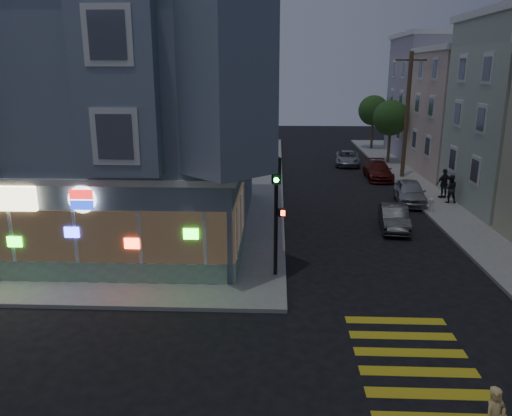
# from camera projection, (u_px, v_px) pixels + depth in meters

# --- Properties ---
(ground) EXTENTS (120.00, 120.00, 0.00)m
(ground) POSITION_uv_depth(u_px,v_px,m) (188.00, 343.00, 14.93)
(ground) COLOR black
(ground) RESTS_ON ground
(sidewalk_nw) EXTENTS (33.00, 42.00, 0.15)m
(sidewalk_nw) POSITION_uv_depth(u_px,v_px,m) (64.00, 177.00, 37.61)
(sidewalk_nw) COLOR gray
(sidewalk_nw) RESTS_ON ground
(corner_building) EXTENTS (14.60, 14.60, 11.40)m
(corner_building) POSITION_uv_depth(u_px,v_px,m) (101.00, 114.00, 24.19)
(corner_building) COLOR slate
(corner_building) RESTS_ON sidewalk_nw
(row_house_c) EXTENTS (12.00, 8.60, 9.00)m
(row_house_c) POSITION_uv_depth(u_px,v_px,m) (506.00, 115.00, 36.94)
(row_house_c) COLOR #C1AA95
(row_house_c) RESTS_ON sidewalk_ne
(row_house_d) EXTENTS (12.00, 8.60, 10.50)m
(row_house_d) POSITION_uv_depth(u_px,v_px,m) (463.00, 98.00, 45.40)
(row_house_d) COLOR #9791A0
(row_house_d) RESTS_ON sidewalk_ne
(utility_pole) EXTENTS (2.20, 0.30, 9.00)m
(utility_pole) POSITION_uv_depth(u_px,v_px,m) (407.00, 114.00, 36.25)
(utility_pole) COLOR #4C3826
(utility_pole) RESTS_ON sidewalk_ne
(street_tree_near) EXTENTS (3.00, 3.00, 5.30)m
(street_tree_near) POSITION_uv_depth(u_px,v_px,m) (391.00, 118.00, 42.25)
(street_tree_near) COLOR #4C3826
(street_tree_near) RESTS_ON sidewalk_ne
(street_tree_far) EXTENTS (3.00, 3.00, 5.30)m
(street_tree_far) POSITION_uv_depth(u_px,v_px,m) (373.00, 111.00, 49.95)
(street_tree_far) COLOR #4C3826
(street_tree_far) RESTS_ON sidewalk_ne
(pedestrian_a) EXTENTS (0.88, 0.72, 1.70)m
(pedestrian_a) POSITION_uv_depth(u_px,v_px,m) (450.00, 189.00, 29.88)
(pedestrian_a) COLOR black
(pedestrian_a) RESTS_ON sidewalk_ne
(pedestrian_b) EXTENTS (1.17, 0.79, 1.84)m
(pedestrian_b) POSITION_uv_depth(u_px,v_px,m) (444.00, 184.00, 30.96)
(pedestrian_b) COLOR #24222A
(pedestrian_b) RESTS_ON sidewalk_ne
(parked_car_a) EXTENTS (2.12, 4.34, 1.42)m
(parked_car_a) POSITION_uv_depth(u_px,v_px,m) (410.00, 192.00, 30.33)
(parked_car_a) COLOR #A5A7AD
(parked_car_a) RESTS_ON ground
(parked_car_b) EXTENTS (1.71, 3.86, 1.23)m
(parked_car_b) POSITION_uv_depth(u_px,v_px,m) (394.00, 218.00, 25.44)
(parked_car_b) COLOR #343538
(parked_car_b) RESTS_ON ground
(parked_car_c) EXTENTS (1.85, 4.43, 1.28)m
(parked_car_c) POSITION_uv_depth(u_px,v_px,m) (378.00, 171.00, 37.13)
(parked_car_c) COLOR #5C1915
(parked_car_c) RESTS_ON ground
(parked_car_d) EXTENTS (2.46, 4.51, 1.20)m
(parked_car_d) POSITION_uv_depth(u_px,v_px,m) (347.00, 158.00, 42.58)
(parked_car_d) COLOR #92969B
(parked_car_d) RESTS_ON ground
(traffic_signal) EXTENTS (0.58, 0.53, 4.69)m
(traffic_signal) POSITION_uv_depth(u_px,v_px,m) (277.00, 197.00, 18.63)
(traffic_signal) COLOR black
(traffic_signal) RESTS_ON sidewalk_nw
(fire_hydrant) EXTENTS (0.46, 0.26, 0.79)m
(fire_hydrant) POSITION_uv_depth(u_px,v_px,m) (431.00, 205.00, 28.07)
(fire_hydrant) COLOR silver
(fire_hydrant) RESTS_ON sidewalk_ne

